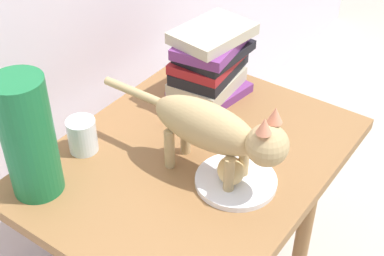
{
  "coord_description": "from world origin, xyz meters",
  "views": [
    {
      "loc": [
        -0.82,
        -0.58,
        1.4
      ],
      "look_at": [
        0.0,
        0.0,
        0.63
      ],
      "focal_mm": 51.31,
      "sensor_mm": 36.0,
      "label": 1
    }
  ],
  "objects_px": {
    "plate": "(236,181)",
    "side_table": "(192,178)",
    "book_stack": "(210,63)",
    "bread_roll": "(231,170)",
    "candle_jar": "(82,137)",
    "green_vase": "(28,137)",
    "cat": "(216,130)"
  },
  "relations": [
    {
      "from": "bread_roll",
      "to": "cat",
      "type": "height_order",
      "value": "cat"
    },
    {
      "from": "bread_roll",
      "to": "cat",
      "type": "bearing_deg",
      "value": 90.06
    },
    {
      "from": "book_stack",
      "to": "green_vase",
      "type": "xyz_separation_m",
      "value": [
        -0.53,
        0.1,
        0.04
      ]
    },
    {
      "from": "book_stack",
      "to": "cat",
      "type": "bearing_deg",
      "value": -143.87
    },
    {
      "from": "plate",
      "to": "bread_roll",
      "type": "height_order",
      "value": "bread_roll"
    },
    {
      "from": "side_table",
      "to": "bread_roll",
      "type": "distance_m",
      "value": 0.18
    },
    {
      "from": "plate",
      "to": "book_stack",
      "type": "relative_size",
      "value": 0.79
    },
    {
      "from": "candle_jar",
      "to": "green_vase",
      "type": "bearing_deg",
      "value": -174.85
    },
    {
      "from": "bread_roll",
      "to": "side_table",
      "type": "bearing_deg",
      "value": 76.06
    },
    {
      "from": "green_vase",
      "to": "side_table",
      "type": "bearing_deg",
      "value": -35.98
    },
    {
      "from": "candle_jar",
      "to": "bread_roll",
      "type": "bearing_deg",
      "value": -73.66
    },
    {
      "from": "book_stack",
      "to": "green_vase",
      "type": "bearing_deg",
      "value": 169.16
    },
    {
      "from": "plate",
      "to": "candle_jar",
      "type": "distance_m",
      "value": 0.38
    },
    {
      "from": "bread_roll",
      "to": "green_vase",
      "type": "relative_size",
      "value": 0.28
    },
    {
      "from": "plate",
      "to": "cat",
      "type": "bearing_deg",
      "value": 98.78
    },
    {
      "from": "side_table",
      "to": "candle_jar",
      "type": "distance_m",
      "value": 0.29
    },
    {
      "from": "green_vase",
      "to": "candle_jar",
      "type": "distance_m",
      "value": 0.19
    },
    {
      "from": "side_table",
      "to": "book_stack",
      "type": "relative_size",
      "value": 3.36
    },
    {
      "from": "side_table",
      "to": "book_stack",
      "type": "height_order",
      "value": "book_stack"
    },
    {
      "from": "bread_roll",
      "to": "book_stack",
      "type": "relative_size",
      "value": 0.34
    },
    {
      "from": "cat",
      "to": "side_table",
      "type": "bearing_deg",
      "value": 69.73
    },
    {
      "from": "green_vase",
      "to": "bread_roll",
      "type": "bearing_deg",
      "value": -52.7
    },
    {
      "from": "plate",
      "to": "side_table",
      "type": "bearing_deg",
      "value": 80.19
    },
    {
      "from": "bread_roll",
      "to": "candle_jar",
      "type": "xyz_separation_m",
      "value": [
        -0.1,
        0.35,
        -0.0
      ]
    },
    {
      "from": "book_stack",
      "to": "green_vase",
      "type": "relative_size",
      "value": 0.82
    },
    {
      "from": "plate",
      "to": "cat",
      "type": "relative_size",
      "value": 0.38
    },
    {
      "from": "bread_roll",
      "to": "candle_jar",
      "type": "bearing_deg",
      "value": 106.34
    },
    {
      "from": "cat",
      "to": "green_vase",
      "type": "bearing_deg",
      "value": 131.0
    },
    {
      "from": "book_stack",
      "to": "candle_jar",
      "type": "xyz_separation_m",
      "value": [
        -0.37,
        0.11,
        -0.06
      ]
    },
    {
      "from": "plate",
      "to": "book_stack",
      "type": "bearing_deg",
      "value": 43.57
    },
    {
      "from": "book_stack",
      "to": "candle_jar",
      "type": "height_order",
      "value": "book_stack"
    },
    {
      "from": "book_stack",
      "to": "bread_roll",
      "type": "bearing_deg",
      "value": -138.45
    }
  ]
}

